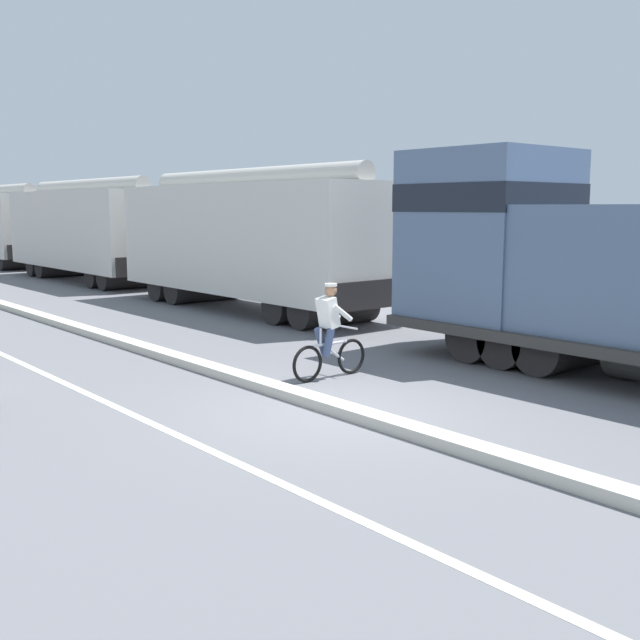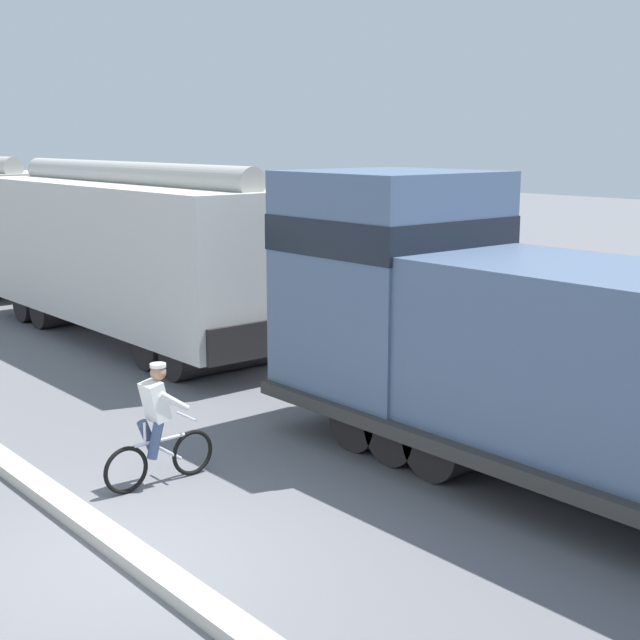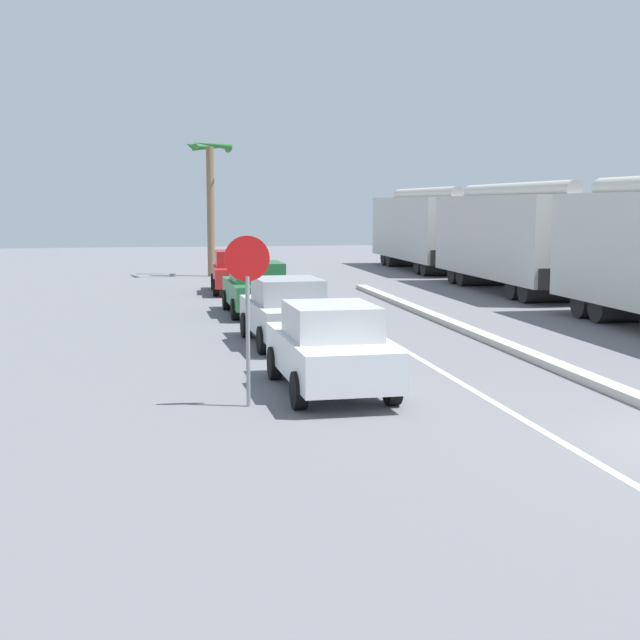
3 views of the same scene
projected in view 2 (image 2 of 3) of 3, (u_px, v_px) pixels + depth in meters
The scene contains 4 objects.
ground_plane at pixel (130, 559), 10.12m from camera, with size 120.00×120.00×0.00m, color slate.
locomotive at pixel (580, 365), 11.61m from camera, with size 3.10×11.61×4.20m.
hopper_car_lead at pixel (130, 253), 20.67m from camera, with size 2.90×10.60×4.18m.
cyclist at pixel (158, 428), 12.15m from camera, with size 1.71×0.48×1.71m.
Camera 2 is at (-4.38, -8.56, 4.69)m, focal length 50.00 mm.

